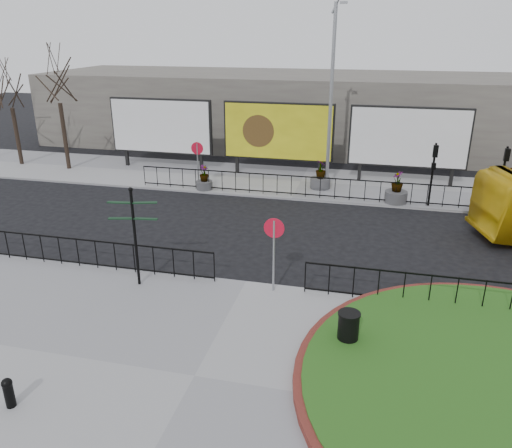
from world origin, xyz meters
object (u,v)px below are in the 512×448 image
(bollard, at_px, (8,391))
(fingerpost_sign, at_px, (134,227))
(lamp_post, at_px, (331,97))
(planter_c, at_px, (396,192))
(billboard_mid, at_px, (278,132))
(planter_a, at_px, (204,181))
(litter_bin, at_px, (348,329))
(planter_b, at_px, (320,179))

(bollard, bearing_deg, fingerpost_sign, 87.76)
(lamp_post, bearing_deg, planter_c, -23.04)
(fingerpost_sign, distance_m, planter_c, 13.52)
(lamp_post, bearing_deg, fingerpost_sign, -112.12)
(billboard_mid, height_order, fingerpost_sign, billboard_mid)
(billboard_mid, distance_m, planter_c, 7.61)
(fingerpost_sign, bearing_deg, bollard, -100.17)
(lamp_post, distance_m, planter_a, 7.67)
(planter_c, bearing_deg, planter_a, -179.31)
(litter_bin, height_order, planter_a, planter_a)
(planter_c, bearing_deg, planter_b, 158.78)
(lamp_post, relative_size, bollard, 12.59)
(fingerpost_sign, height_order, planter_a, fingerpost_sign)
(fingerpost_sign, bearing_deg, lamp_post, 59.95)
(lamp_post, xyz_separation_m, litter_bin, (2.00, -13.86, -4.21))
(lamp_post, relative_size, planter_b, 6.11)
(planter_a, xyz_separation_m, planter_c, (9.68, 0.12, 0.07))
(fingerpost_sign, height_order, bollard, fingerpost_sign)
(planter_b, relative_size, planter_c, 0.97)
(billboard_mid, relative_size, planter_b, 4.10)
(fingerpost_sign, relative_size, planter_a, 2.59)
(lamp_post, height_order, planter_c, lamp_post)
(fingerpost_sign, relative_size, planter_c, 2.14)
(lamp_post, height_order, bollard, lamp_post)
(bollard, relative_size, planter_c, 0.47)
(bollard, bearing_deg, billboard_mid, 83.97)
(litter_bin, xyz_separation_m, planter_b, (-2.33, 13.86, 0.02))
(litter_bin, xyz_separation_m, planter_a, (-8.19, 12.26, -0.03))
(billboard_mid, distance_m, bollard, 20.11)
(planter_a, distance_m, planter_b, 6.07)
(lamp_post, relative_size, litter_bin, 9.41)
(fingerpost_sign, relative_size, litter_bin, 3.39)
(litter_bin, bearing_deg, bollard, -150.24)
(billboard_mid, relative_size, lamp_post, 0.67)
(bollard, distance_m, planter_a, 16.36)
(billboard_mid, distance_m, litter_bin, 16.72)
(lamp_post, bearing_deg, litter_bin, -81.80)
(lamp_post, relative_size, fingerpost_sign, 2.78)
(lamp_post, bearing_deg, planter_a, -165.51)
(billboard_mid, bearing_deg, lamp_post, -33.25)
(planter_a, bearing_deg, lamp_post, 14.49)
(lamp_post, height_order, planter_a, lamp_post)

